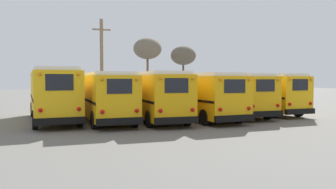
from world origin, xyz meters
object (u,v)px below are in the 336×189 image
at_px(school_bus_4, 225,93).
at_px(bare_tree_1, 183,56).
at_px(school_bus_2, 149,94).
at_px(school_bus_1, 103,94).
at_px(school_bus_3, 193,94).
at_px(bare_tree_0, 148,49).
at_px(school_bus_5, 253,92).
at_px(school_bus_0, 53,93).
at_px(utility_pole, 102,62).

height_order(school_bus_4, bare_tree_1, bare_tree_1).
relative_size(school_bus_2, school_bus_4, 1.08).
relative_size(school_bus_1, school_bus_3, 1.01).
distance_m(school_bus_4, bare_tree_0, 21.36).
bearing_deg(school_bus_1, school_bus_5, 3.72).
bearing_deg(school_bus_4, school_bus_0, 177.77).
bearing_deg(utility_pole, school_bus_5, -44.89).
bearing_deg(bare_tree_0, utility_pole, -129.22).
bearing_deg(school_bus_3, bare_tree_1, 68.25).
bearing_deg(utility_pole, school_bus_3, -70.23).
distance_m(school_bus_2, school_bus_4, 6.18).
bearing_deg(school_bus_1, school_bus_0, 171.58).
xyz_separation_m(school_bus_3, school_bus_4, (3.08, 0.84, 0.01)).
bearing_deg(school_bus_0, school_bus_2, -8.42).
bearing_deg(school_bus_2, school_bus_3, -7.45).
relative_size(school_bus_1, bare_tree_0, 1.29).
bearing_deg(school_bus_0, school_bus_5, 1.28).
relative_size(school_bus_4, utility_pole, 1.16).
bearing_deg(bare_tree_0, school_bus_1, -114.59).
xyz_separation_m(school_bus_4, school_bus_5, (3.08, 0.82, 0.01)).
distance_m(school_bus_0, school_bus_2, 6.23).
height_order(school_bus_1, school_bus_2, school_bus_2).
bearing_deg(school_bus_4, utility_pole, 123.35).
bearing_deg(bare_tree_0, bare_tree_1, 14.60).
bearing_deg(school_bus_2, utility_pole, 96.25).
relative_size(school_bus_3, utility_pole, 1.22).
relative_size(school_bus_0, bare_tree_0, 1.15).
bearing_deg(school_bus_1, bare_tree_0, 65.41).
distance_m(school_bus_3, bare_tree_1, 25.28).
bearing_deg(school_bus_1, bare_tree_1, 55.34).
xyz_separation_m(school_bus_2, utility_pole, (-1.29, 11.75, 2.76)).
height_order(school_bus_0, bare_tree_1, bare_tree_1).
xyz_separation_m(school_bus_2, bare_tree_0, (6.39, 21.16, 5.15)).
relative_size(school_bus_0, bare_tree_1, 1.26).
xyz_separation_m(school_bus_1, school_bus_3, (6.16, -0.86, -0.02)).
bearing_deg(bare_tree_0, school_bus_4, -90.63).
bearing_deg(utility_pole, bare_tree_1, 38.86).
xyz_separation_m(school_bus_1, school_bus_5, (12.33, 0.80, 0.00)).
relative_size(school_bus_3, bare_tree_1, 1.39).
distance_m(school_bus_2, school_bus_5, 9.33).
xyz_separation_m(school_bus_2, bare_tree_1, (12.30, 22.69, 4.49)).
relative_size(school_bus_3, school_bus_5, 1.01).
relative_size(school_bus_1, school_bus_5, 1.02).
xyz_separation_m(school_bus_1, bare_tree_0, (9.47, 20.70, 5.16)).
distance_m(school_bus_0, bare_tree_0, 24.35).
bearing_deg(school_bus_4, bare_tree_0, 89.37).
bearing_deg(bare_tree_1, school_bus_4, -105.40).
relative_size(school_bus_0, school_bus_3, 0.90).
relative_size(school_bus_0, utility_pole, 1.10).
height_order(school_bus_2, school_bus_5, school_bus_2).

